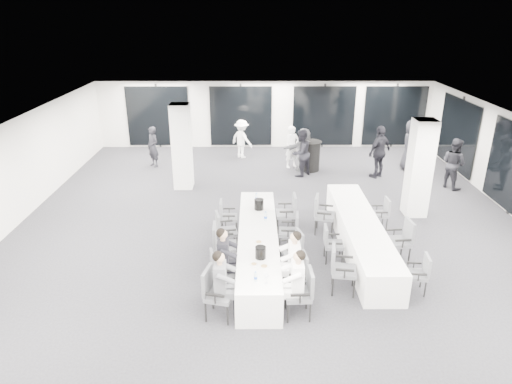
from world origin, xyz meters
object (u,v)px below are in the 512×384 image
chair_main_left_fourth (224,229)px  ice_bucket_near (261,252)px  chair_side_left_far (322,212)px  ice_bucket_far (259,204)px  chair_main_left_near (215,290)px  standing_guest_b (301,150)px  chair_side_right_far (382,211)px  chair_side_right_near (420,272)px  standing_guest_g (153,144)px  chair_main_right_fourth (291,229)px  banquet_table_side (360,235)px  banquet_table_main (258,247)px  chair_side_left_near (340,266)px  chair_main_left_far (226,215)px  chair_main_left_mid (221,243)px  standing_guest_h (454,160)px  standing_guest_a (292,144)px  chair_side_right_mid (402,238)px  standing_guest_c (242,136)px  chair_main_right_far (289,210)px  chair_main_right_mid (294,247)px  standing_guest_d (380,148)px  chair_side_left_mid (331,242)px  cocktail_table (310,156)px  standing_guest_f (304,147)px  chair_main_right_near (303,290)px  chair_main_right_second (298,271)px  standing_guest_e (411,142)px

chair_main_left_fourth → ice_bucket_near: ice_bucket_near is taller
chair_side_left_far → ice_bucket_far: chair_side_left_far is taller
chair_main_left_near → standing_guest_b: (2.40, 8.03, 0.37)m
chair_side_right_far → standing_guest_b: size_ratio=0.45×
chair_side_right_near → standing_guest_g: standing_guest_g is taller
chair_main_right_fourth → chair_side_right_near: bearing=-122.5°
banquet_table_side → chair_side_left_far: chair_side_left_far is taller
banquet_table_main → chair_side_left_near: chair_side_left_near is taller
chair_main_left_far → chair_side_right_near: bearing=55.1°
banquet_table_side → chair_side_left_far: size_ratio=4.86×
chair_main_left_mid → standing_guest_h: bearing=122.3°
chair_side_right_near → standing_guest_a: standing_guest_a is taller
chair_side_right_mid → standing_guest_c: size_ratio=0.60×
chair_main_right_far → ice_bucket_far: ice_bucket_far is taller
banquet_table_side → chair_main_right_mid: bearing=-153.3°
standing_guest_c → standing_guest_d: (4.86, -2.32, 0.19)m
chair_main_left_mid → standing_guest_g: size_ratio=0.60×
chair_side_left_mid → chair_side_right_far: chair_side_left_mid is taller
chair_main_left_fourth → chair_main_right_fourth: bearing=79.4°
chair_main_right_fourth → chair_side_left_near: size_ratio=0.90×
standing_guest_b → ice_bucket_far: bearing=28.3°
cocktail_table → chair_main_left_fourth: 6.62m
standing_guest_g → standing_guest_c: bearing=63.5°
standing_guest_a → standing_guest_d: standing_guest_d is taller
chair_side_left_far → banquet_table_main: bearing=-35.2°
chair_side_right_near → chair_side_right_far: chair_side_right_far is taller
chair_main_left_fourth → chair_main_left_far: bearing=167.8°
standing_guest_f → ice_bucket_near: bearing=63.0°
chair_side_left_far → standing_guest_d: bearing=162.5°
cocktail_table → chair_main_left_fourth: size_ratio=1.12×
chair_main_left_mid → standing_guest_d: 7.91m
chair_main_right_far → standing_guest_d: (3.46, 4.19, 0.47)m
banquet_table_side → chair_main_right_near: chair_main_right_near is taller
chair_main_left_far → standing_guest_a: (2.17, 5.42, 0.38)m
standing_guest_f → standing_guest_g: 5.63m
standing_guest_f → chair_main_right_mid: bearing=67.7°
chair_main_right_second → chair_main_right_fourth: 1.91m
chair_main_left_near → chair_main_right_mid: (1.66, 1.83, -0.08)m
cocktail_table → chair_main_right_mid: bearing=-99.7°
chair_side_left_near → standing_guest_a: standing_guest_a is taller
banquet_table_side → standing_guest_h: standing_guest_h is taller
standing_guest_e → chair_main_right_second: bearing=162.6°
banquet_table_side → standing_guest_f: standing_guest_f is taller
cocktail_table → standing_guest_g: standing_guest_g is taller
banquet_table_side → chair_side_right_mid: bearing=-34.8°
standing_guest_h → chair_main_right_far: bearing=90.6°
standing_guest_c → standing_guest_h: bearing=-164.6°
chair_main_right_second → standing_guest_a: size_ratio=0.51×
chair_main_right_fourth → ice_bucket_near: bearing=160.4°
chair_main_right_far → chair_main_right_fourth: bearing=178.5°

